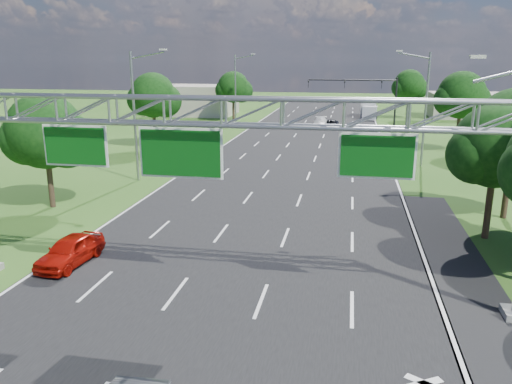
% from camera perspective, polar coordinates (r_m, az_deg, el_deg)
% --- Properties ---
extents(ground, '(220.00, 220.00, 0.00)m').
position_cam_1_polar(ground, '(37.98, 2.80, 0.59)').
color(ground, '#295118').
rests_on(ground, ground).
extents(road, '(18.00, 180.00, 0.02)m').
position_cam_1_polar(road, '(37.98, 2.80, 0.59)').
color(road, black).
rests_on(road, ground).
extents(road_flare, '(3.00, 30.00, 0.02)m').
position_cam_1_polar(road_flare, '(23.12, 23.09, -10.38)').
color(road_flare, black).
rests_on(road_flare, ground).
extents(sign_gantry, '(23.50, 1.00, 9.56)m').
position_cam_1_polar(sign_gantry, '(19.20, -3.47, 7.35)').
color(sign_gantry, gray).
rests_on(sign_gantry, ground).
extents(traffic_signal, '(12.21, 0.24, 7.00)m').
position_cam_1_polar(traffic_signal, '(71.63, 12.89, 11.20)').
color(traffic_signal, black).
rests_on(traffic_signal, ground).
extents(streetlight_l_near, '(2.97, 0.22, 10.16)m').
position_cam_1_polar(streetlight_l_near, '(40.11, -13.51, 9.06)').
color(streetlight_l_near, gray).
rests_on(streetlight_l_near, ground).
extents(streetlight_l_far, '(2.97, 0.22, 10.16)m').
position_cam_1_polar(streetlight_l_far, '(73.39, -2.22, 11.96)').
color(streetlight_l_far, gray).
rests_on(streetlight_l_far, ground).
extents(streetlight_r_mid, '(2.97, 0.22, 10.16)m').
position_cam_1_polar(streetlight_r_mid, '(47.04, 18.62, 9.52)').
color(streetlight_r_mid, gray).
rests_on(streetlight_r_mid, ground).
extents(tree_verge_la, '(5.76, 4.80, 7.40)m').
position_cam_1_polar(tree_verge_la, '(34.51, -22.81, 6.03)').
color(tree_verge_la, '#2D2116').
rests_on(tree_verge_la, ground).
extents(tree_verge_lb, '(5.76, 4.80, 8.06)m').
position_cam_1_polar(tree_verge_lb, '(55.72, -11.60, 10.55)').
color(tree_verge_lb, '#2D2116').
rests_on(tree_verge_lb, ground).
extents(tree_verge_lc, '(5.76, 4.80, 7.62)m').
position_cam_1_polar(tree_verge_lc, '(78.68, -2.56, 11.72)').
color(tree_verge_lc, '#2D2116').
rests_on(tree_verge_lc, ground).
extents(tree_verge_rd, '(5.76, 4.80, 8.28)m').
position_cam_1_polar(tree_verge_rd, '(55.74, 22.48, 9.96)').
color(tree_verge_rd, '#2D2116').
rests_on(tree_verge_rd, ground).
extents(tree_verge_re, '(5.76, 4.80, 7.84)m').
position_cam_1_polar(tree_verge_re, '(85.09, 17.14, 11.48)').
color(tree_verge_re, '#2D2116').
rests_on(tree_verge_re, ground).
extents(building_left, '(14.00, 10.00, 5.00)m').
position_cam_1_polar(building_left, '(88.93, -7.15, 10.40)').
color(building_left, '#ADA391').
rests_on(building_left, ground).
extents(building_right, '(12.00, 9.00, 4.00)m').
position_cam_1_polar(building_right, '(90.78, 23.02, 9.12)').
color(building_right, '#ADA391').
rests_on(building_right, ground).
extents(red_coupe, '(1.94, 4.11, 1.36)m').
position_cam_1_polar(red_coupe, '(25.27, -20.47, -6.28)').
color(red_coupe, '#AF1208').
rests_on(red_coupe, ground).
extents(car_queue_a, '(2.04, 4.80, 1.38)m').
position_cam_1_polar(car_queue_a, '(71.85, 7.38, 7.87)').
color(car_queue_a, silver).
rests_on(car_queue_a, ground).
extents(car_queue_b, '(2.09, 4.26, 1.17)m').
position_cam_1_polar(car_queue_b, '(71.14, 8.56, 7.67)').
color(car_queue_b, black).
rests_on(car_queue_b, ground).
extents(car_queue_d, '(2.01, 4.70, 1.51)m').
position_cam_1_polar(car_queue_d, '(50.04, 12.27, 4.65)').
color(car_queue_d, silver).
rests_on(car_queue_d, ground).
extents(box_truck, '(2.80, 8.15, 3.02)m').
position_cam_1_polar(box_truck, '(85.91, 12.80, 9.29)').
color(box_truck, silver).
rests_on(box_truck, ground).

